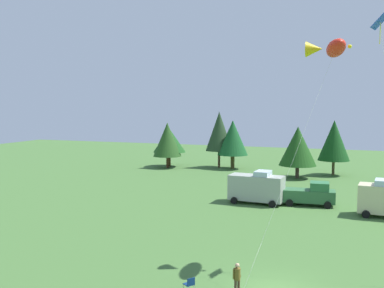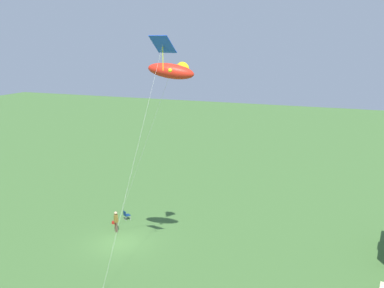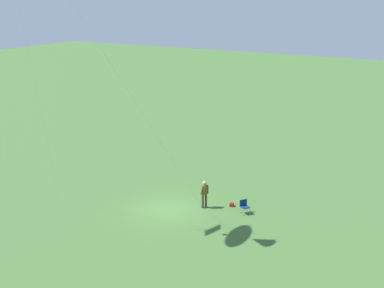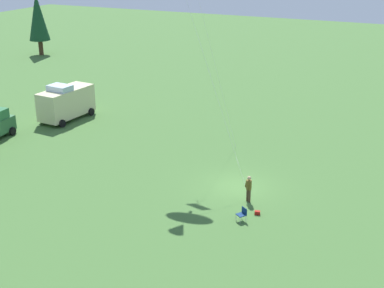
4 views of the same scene
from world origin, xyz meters
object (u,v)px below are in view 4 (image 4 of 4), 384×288
Objects in this scene: folding_chair at (242,213)px; van_camper_beige at (66,102)px; backpack_on_grass at (257,213)px; person_kite_flyer at (249,187)px.

van_camper_beige reaches higher than folding_chair.
folding_chair is at bearing 153.23° from backpack_on_grass.
van_camper_beige reaches higher than backpack_on_grass.
van_camper_beige is (11.09, 20.95, 1.16)m from folding_chair.
person_kite_flyer reaches higher than backpack_on_grass.
folding_chair is at bearing 45.31° from person_kite_flyer.
person_kite_flyer is 0.31× the size of van_camper_beige.
person_kite_flyer is at bearing 37.72° from backpack_on_grass.
folding_chair is 2.56× the size of backpack_on_grass.
van_camper_beige is (9.98, 21.51, 1.53)m from backpack_on_grass.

